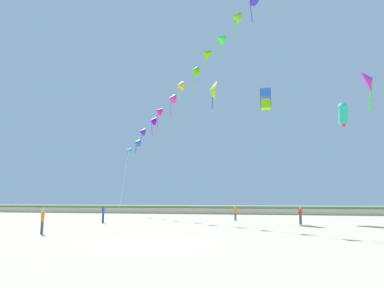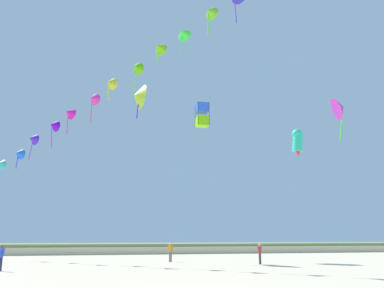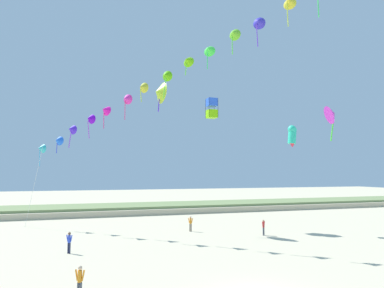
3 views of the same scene
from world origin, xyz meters
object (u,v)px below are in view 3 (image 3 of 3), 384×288
object	(u,v)px
person_near_right	(191,223)
large_kite_low_lead	(292,135)
person_near_left	(263,226)
large_kite_high_solo	(332,114)
large_kite_mid_trail	(212,108)
large_kite_outer_drift	(159,92)
person_far_left	(80,280)
person_mid_center	(69,241)

from	to	relation	value
person_near_right	large_kite_low_lead	size ratio (longest dim) A/B	0.65
person_near_left	person_near_right	world-z (taller)	person_near_right
person_near_right	large_kite_high_solo	xyz separation A→B (m)	(12.49, -8.50, 11.52)
large_kite_low_lead	large_kite_mid_trail	xyz separation A→B (m)	(-7.59, 6.18, 3.88)
large_kite_outer_drift	large_kite_mid_trail	bearing A→B (deg)	-2.93
person_near_left	large_kite_mid_trail	world-z (taller)	large_kite_mid_trail
person_near_right	person_far_left	world-z (taller)	same
large_kite_high_solo	large_kite_outer_drift	world-z (taller)	large_kite_outer_drift
person_mid_center	person_far_left	size ratio (longest dim) A/B	1.01
person_mid_center	large_kite_low_lead	distance (m)	26.16
large_kite_high_solo	large_kite_outer_drift	xyz separation A→B (m)	(-15.50, 11.90, 3.89)
person_near_left	person_far_left	bearing A→B (deg)	-143.79
person_far_left	large_kite_mid_trail	world-z (taller)	large_kite_mid_trail
large_kite_high_solo	large_kite_outer_drift	size ratio (longest dim) A/B	1.00
large_kite_high_solo	person_mid_center	bearing A→B (deg)	176.77
large_kite_mid_trail	person_far_left	bearing A→B (deg)	-126.20
person_mid_center	person_far_left	xyz separation A→B (m)	(0.94, -10.86, -0.01)
person_near_left	person_mid_center	distance (m)	19.29
person_far_left	large_kite_low_lead	xyz separation A→B (m)	(22.95, 14.82, 9.88)
person_near_left	large_kite_outer_drift	distance (m)	19.88
person_near_left	large_kite_high_solo	xyz separation A→B (m)	(5.91, -3.87, 11.56)
person_near_left	large_kite_mid_trail	distance (m)	16.04
large_kite_low_lead	large_kite_outer_drift	xyz separation A→B (m)	(-14.36, 6.52, 5.53)
person_near_right	large_kite_high_solo	size ratio (longest dim) A/B	0.45
person_mid_center	large_kite_low_lead	xyz separation A→B (m)	(23.90, 3.96, 9.87)
person_far_left	large_kite_low_lead	distance (m)	29.05
person_near_right	large_kite_high_solo	bearing A→B (deg)	-34.24
person_far_left	person_near_right	bearing A→B (deg)	57.13
person_mid_center	large_kite_mid_trail	xyz separation A→B (m)	(16.31, 10.14, 13.75)
large_kite_mid_trail	large_kite_high_solo	world-z (taller)	large_kite_mid_trail
person_near_right	person_far_left	distance (m)	21.37
person_near_left	person_far_left	world-z (taller)	person_far_left
person_near_right	person_mid_center	world-z (taller)	person_mid_center
person_near_left	person_far_left	distance (m)	22.54
large_kite_outer_drift	person_mid_center	bearing A→B (deg)	-132.27
person_near_left	large_kite_mid_trail	bearing A→B (deg)	110.16
large_kite_low_lead	person_mid_center	bearing A→B (deg)	-170.58
person_near_right	person_mid_center	xyz separation A→B (m)	(-12.54, -7.09, 0.01)
person_near_left	large_kite_high_solo	size ratio (longest dim) A/B	0.43
large_kite_mid_trail	person_near_right	bearing A→B (deg)	-141.01
large_kite_low_lead	large_kite_outer_drift	distance (m)	16.72
person_near_left	large_kite_mid_trail	size ratio (longest dim) A/B	0.65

